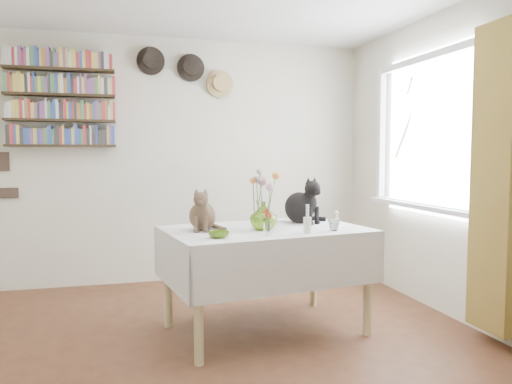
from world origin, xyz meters
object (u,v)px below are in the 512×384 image
object	(u,v)px
tabby_cat	(202,208)
flower_vase	(263,216)
black_cat	(299,199)
dining_table	(265,254)
bookshelf_unit	(61,99)

from	to	relation	value
tabby_cat	flower_vase	size ratio (longest dim) A/B	1.53
black_cat	dining_table	bearing A→B (deg)	-173.95
tabby_cat	flower_vase	distance (m)	0.44
tabby_cat	bookshelf_unit	bearing A→B (deg)	138.78
tabby_cat	dining_table	bearing A→B (deg)	7.76
black_cat	bookshelf_unit	distance (m)	2.52
dining_table	flower_vase	size ratio (longest dim) A/B	7.67
dining_table	tabby_cat	bearing A→B (deg)	174.03
bookshelf_unit	dining_table	bearing A→B (deg)	-45.99
dining_table	black_cat	distance (m)	0.57
tabby_cat	flower_vase	world-z (taller)	tabby_cat
flower_vase	bookshelf_unit	distance (m)	2.47
dining_table	flower_vase	world-z (taller)	flower_vase
black_cat	flower_vase	bearing A→B (deg)	-169.81
dining_table	black_cat	bearing A→B (deg)	33.80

